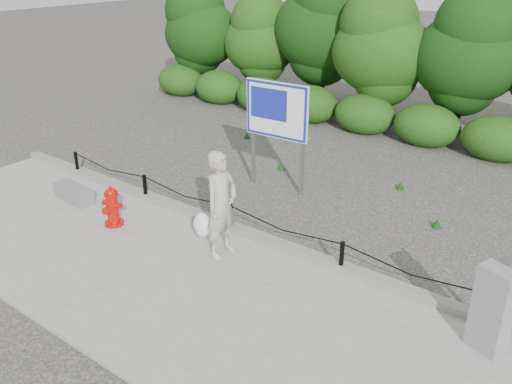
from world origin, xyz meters
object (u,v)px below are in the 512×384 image
at_px(concrete_block, 74,193).
at_px(advertising_sign, 277,115).
at_px(fire_hydrant, 112,207).
at_px(utility_cabinet, 492,310).
at_px(pedestrian, 220,206).

bearing_deg(concrete_block, advertising_sign, 47.16).
relative_size(fire_hydrant, utility_cabinet, 0.59).
xyz_separation_m(fire_hydrant, advertising_sign, (1.49, 3.65, 1.34)).
height_order(fire_hydrant, pedestrian, pedestrian).
distance_m(pedestrian, advertising_sign, 3.44).
distance_m(fire_hydrant, advertising_sign, 4.17).
height_order(pedestrian, advertising_sign, advertising_sign).
relative_size(fire_hydrant, concrete_block, 0.79).
bearing_deg(pedestrian, advertising_sign, 18.09).
relative_size(fire_hydrant, pedestrian, 0.42).
height_order(pedestrian, concrete_block, pedestrian).
bearing_deg(fire_hydrant, pedestrian, -2.83).
bearing_deg(pedestrian, utility_cabinet, -86.79).
bearing_deg(fire_hydrant, advertising_sign, 54.56).
distance_m(pedestrian, utility_cabinet, 4.71).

